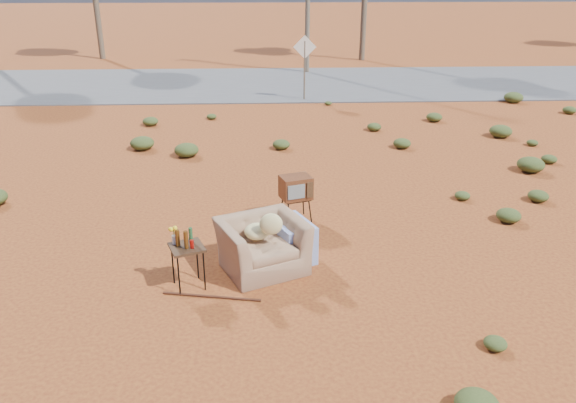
{
  "coord_description": "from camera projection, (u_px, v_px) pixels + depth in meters",
  "views": [
    {
      "loc": [
        0.09,
        -7.3,
        4.28
      ],
      "look_at": [
        0.46,
        1.0,
        0.8
      ],
      "focal_mm": 35.0,
      "sensor_mm": 36.0,
      "label": 1
    }
  ],
  "objects": [
    {
      "name": "side_table",
      "position": [
        184.0,
        244.0,
        7.88
      ],
      "size": [
        0.59,
        0.59,
        0.93
      ],
      "rotation": [
        0.0,
        0.0,
        0.37
      ],
      "color": "#3C2715",
      "rests_on": "ground"
    },
    {
      "name": "scrub_patch",
      "position": [
        223.0,
        170.0,
        12.35
      ],
      "size": [
        17.49,
        8.07,
        0.33
      ],
      "color": "#3C4A20",
      "rests_on": "ground"
    },
    {
      "name": "highway",
      "position": [
        261.0,
        83.0,
        22.19
      ],
      "size": [
        140.0,
        7.0,
        0.04
      ],
      "primitive_type": "cube",
      "color": "#565659",
      "rests_on": "ground"
    },
    {
      "name": "tv_unit",
      "position": [
        296.0,
        188.0,
        10.02
      ],
      "size": [
        0.63,
        0.56,
        0.85
      ],
      "rotation": [
        0.0,
        0.0,
        0.31
      ],
      "color": "black",
      "rests_on": "ground"
    },
    {
      "name": "ground",
      "position": [
        260.0,
        277.0,
        8.37
      ],
      "size": [
        140.0,
        140.0,
        0.0
      ],
      "primitive_type": "plane",
      "color": "#99511E",
      "rests_on": "ground"
    },
    {
      "name": "armchair",
      "position": [
        268.0,
        237.0,
        8.49
      ],
      "size": [
        1.58,
        1.41,
        1.06
      ],
      "rotation": [
        0.0,
        0.0,
        0.42
      ],
      "color": "#8D684D",
      "rests_on": "ground"
    },
    {
      "name": "road_sign",
      "position": [
        305.0,
        56.0,
        18.91
      ],
      "size": [
        0.78,
        0.06,
        2.19
      ],
      "color": "brown",
      "rests_on": "ground"
    },
    {
      "name": "rusty_bar",
      "position": [
        212.0,
        296.0,
        7.85
      ],
      "size": [
        1.39,
        0.3,
        0.04
      ],
      "primitive_type": "cylinder",
      "rotation": [
        0.0,
        1.57,
        -0.19
      ],
      "color": "#4B1F14",
      "rests_on": "ground"
    }
  ]
}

